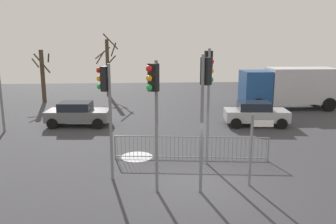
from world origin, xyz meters
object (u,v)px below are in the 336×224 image
Objects in this scene: traffic_light_foreground_left at (208,81)px; car_grey_near at (78,113)px; car_silver_far at (255,113)px; delivery_truck at (289,86)px; traffic_light_foreground_right at (106,96)px; traffic_light_rear_left at (154,98)px; bare_tree_left at (108,65)px; traffic_light_rear_right at (205,93)px; bare_tree_centre at (43,75)px; direction_sign_post at (253,146)px.

car_grey_near is at bearing 133.38° from traffic_light_foreground_left.
delivery_truck reaches higher than car_silver_far.
car_grey_near is (-6.76, 6.97, -2.80)m from traffic_light_foreground_left.
traffic_light_rear_left is at bearing -103.22° from traffic_light_foreground_right.
car_silver_far is at bearing -49.42° from bare_tree_left.
traffic_light_rear_right is at bearing -143.34° from traffic_light_rear_left.
delivery_truck is 1.24× the size of bare_tree_left.
car_grey_near is 0.89× the size of bare_tree_centre.
traffic_light_rear_left is 0.65× the size of delivery_truck.
traffic_light_rear_left is at bearing -119.77° from car_silver_far.
traffic_light_foreground_left is at bearing 126.24° from traffic_light_rear_right.
car_silver_far is at bearing 110.75° from traffic_light_rear_right.
direction_sign_post is at bearing -138.46° from traffic_light_rear_left.
direction_sign_post reaches higher than car_silver_far.
traffic_light_foreground_right is 0.77× the size of bare_tree_left.
traffic_light_foreground_left is 8.04m from car_silver_far.
delivery_truck is at bearing -11.59° from bare_tree_centre.
bare_tree_left reaches higher than bare_tree_centre.
direction_sign_post is 21.59m from bare_tree_centre.
bare_tree_left reaches higher than car_grey_near.
bare_tree_centre is at bearing -29.15° from traffic_light_rear_left.
direction_sign_post is at bearing 63.40° from delivery_truck.
traffic_light_foreground_left is 1.25× the size of car_grey_near.
traffic_light_rear_right is at bearing 58.35° from delivery_truck.
car_grey_near is at bearing 135.72° from direction_sign_post.
car_grey_near and car_silver_far have the same top height.
bare_tree_left is (-10.19, 11.90, 2.09)m from car_silver_far.
direction_sign_post is at bearing -70.65° from bare_tree_left.
direction_sign_post is (5.24, -0.97, -1.71)m from traffic_light_foreground_right.
traffic_light_rear_left is 4.01m from direction_sign_post.
traffic_light_foreground_left reaches higher than bare_tree_centre.
traffic_light_foreground_left is 1.07× the size of traffic_light_rear_left.
traffic_light_rear_left is 21.36m from bare_tree_left.
traffic_light_rear_right is at bearing -59.85° from bare_tree_centre.
car_silver_far is (6.49, 9.13, -2.59)m from traffic_light_rear_left.
delivery_truck is 19.86m from bare_tree_centre.
delivery_truck is at bearing -92.08° from traffic_light_rear_left.
traffic_light_rear_left reaches higher than delivery_truck.
car_grey_near is 11.42m from bare_tree_left.
delivery_truck is at bearing 55.74° from car_silver_far.
traffic_light_rear_left is 1.05× the size of bare_tree_centre.
direction_sign_post is 21.90m from bare_tree_left.
traffic_light_foreground_left reaches higher than delivery_truck.
delivery_truck reaches higher than car_grey_near.
bare_tree_left is (-5.40, 20.98, -0.63)m from traffic_light_rear_right.
traffic_light_rear_left is at bearing -61.70° from car_grey_near.
direction_sign_post is 15.45m from delivery_truck.
traffic_light_rear_left reaches higher than traffic_light_foreground_right.
bare_tree_left reaches higher than traffic_light_rear_right.
traffic_light_rear_right is 10.62m from car_silver_far.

